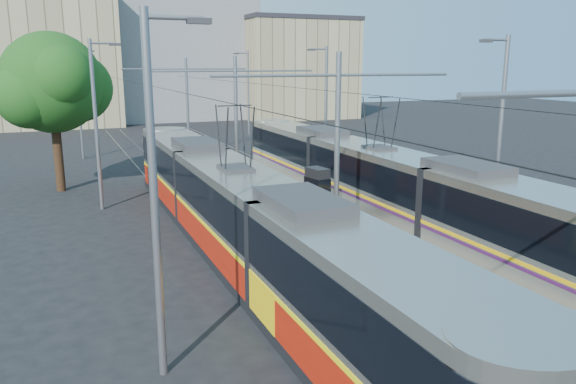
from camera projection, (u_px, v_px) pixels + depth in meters
name	position (u px, v px, depth m)	size (l,w,h in m)	color
ground	(484.00, 350.00, 13.83)	(160.00, 160.00, 0.00)	black
platform	(255.00, 197.00, 29.08)	(4.00, 50.00, 0.30)	gray
tactile_strip_left	(228.00, 196.00, 28.50)	(0.70, 50.00, 0.01)	gray
tactile_strip_right	(281.00, 191.00, 29.59)	(0.70, 50.00, 0.01)	gray
rails	(255.00, 199.00, 29.11)	(8.71, 70.00, 0.03)	gray
tram_left	(237.00, 213.00, 19.90)	(2.43, 28.44, 5.50)	black
tram_right	(378.00, 181.00, 24.61)	(2.43, 28.16, 5.50)	black
catenary	(275.00, 117.00, 25.54)	(9.20, 70.00, 7.00)	slate
street_lamps	(231.00, 112.00, 31.77)	(15.18, 38.22, 8.00)	slate
shelter	(317.00, 194.00, 23.69)	(0.82, 1.15, 2.33)	black
tree	(59.00, 84.00, 30.18)	(5.90, 5.46, 8.57)	#382314
building_left	(41.00, 61.00, 62.41)	(16.32, 12.24, 14.31)	tan
building_centre	(176.00, 52.00, 71.78)	(18.36, 14.28, 16.52)	gray
building_right	(295.00, 68.00, 72.09)	(14.28, 10.20, 12.56)	tan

